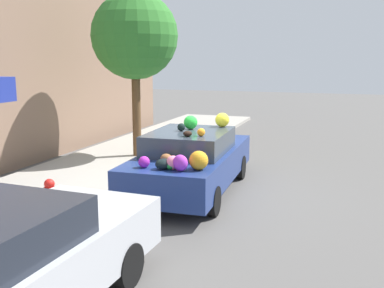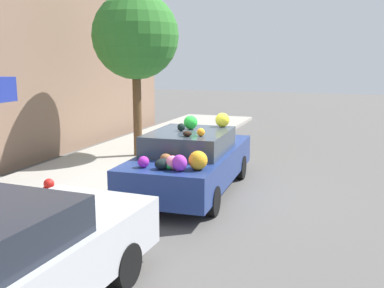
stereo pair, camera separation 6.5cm
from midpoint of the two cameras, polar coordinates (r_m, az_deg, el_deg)
ground_plane at (r=9.90m, az=-0.58°, el=-5.95°), size 60.00×60.00×0.00m
sidewalk_curb at (r=11.07m, az=-13.85°, el=-4.12°), size 24.00×3.20×0.12m
street_tree at (r=12.69m, az=-7.03°, el=13.38°), size 2.38×2.38×4.53m
fire_hydrant at (r=8.21m, az=-17.40°, el=-6.60°), size 0.20×0.20×0.70m
art_car at (r=9.62m, az=0.12°, el=-2.04°), size 4.45×1.96×1.67m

